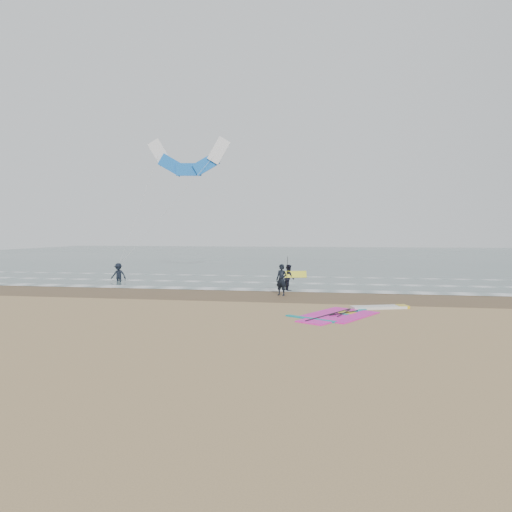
% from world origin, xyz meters
% --- Properties ---
extents(ground, '(120.00, 120.00, 0.00)m').
position_xyz_m(ground, '(0.00, 0.00, 0.00)').
color(ground, tan).
rests_on(ground, ground).
extents(sea_water, '(120.00, 80.00, 0.02)m').
position_xyz_m(sea_water, '(0.00, 48.00, 0.01)').
color(sea_water, '#47605E').
rests_on(sea_water, ground).
extents(wet_sand_band, '(120.00, 5.00, 0.01)m').
position_xyz_m(wet_sand_band, '(0.00, 6.00, 0.00)').
color(wet_sand_band, brown).
rests_on(wet_sand_band, ground).
extents(foam_waterline, '(120.00, 9.15, 0.02)m').
position_xyz_m(foam_waterline, '(0.00, 10.44, 0.03)').
color(foam_waterline, white).
rests_on(foam_waterline, ground).
extents(windsurf_rig, '(5.34, 5.05, 0.13)m').
position_xyz_m(windsurf_rig, '(4.10, 1.14, 0.03)').
color(windsurf_rig, white).
rests_on(windsurf_rig, ground).
extents(person_standing, '(0.74, 0.62, 1.71)m').
position_xyz_m(person_standing, '(0.57, 6.10, 0.86)').
color(person_standing, black).
rests_on(person_standing, ground).
extents(person_walking, '(0.82, 0.91, 1.55)m').
position_xyz_m(person_walking, '(0.76, 8.21, 0.77)').
color(person_walking, black).
rests_on(person_walking, ground).
extents(person_wading, '(1.10, 0.68, 1.64)m').
position_xyz_m(person_wading, '(-11.39, 11.12, 0.82)').
color(person_wading, black).
rests_on(person_wading, ground).
extents(held_pole, '(0.17, 0.86, 1.82)m').
position_xyz_m(held_pole, '(0.87, 6.10, 1.26)').
color(held_pole, black).
rests_on(held_pole, ground).
extents(carried_kiteboard, '(1.30, 0.51, 0.39)m').
position_xyz_m(carried_kiteboard, '(1.16, 8.11, 0.98)').
color(carried_kiteboard, yellow).
rests_on(carried_kiteboard, ground).
extents(surf_kite, '(7.44, 2.75, 9.24)m').
position_xyz_m(surf_kite, '(-7.06, 13.62, 8.62)').
color(surf_kite, white).
rests_on(surf_kite, ground).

